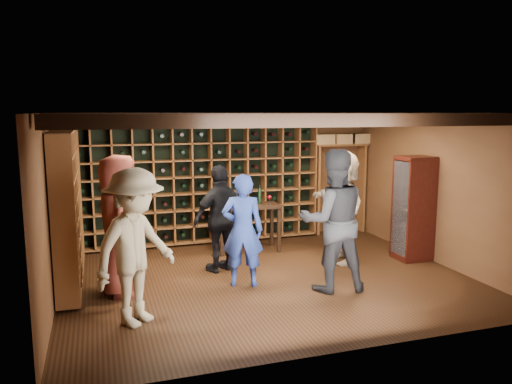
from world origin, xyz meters
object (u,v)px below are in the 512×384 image
object	(u,v)px
display_cabinet	(413,210)
man_grey_suit	(333,221)
man_blue_shirt	(243,230)
guest_beige	(342,207)
guest_red_floral	(119,225)
tasting_table	(248,210)
guest_woman_black	(221,219)
guest_khaki	(135,247)

from	to	relation	value
display_cabinet	man_grey_suit	size ratio (longest dim) A/B	0.87
display_cabinet	man_blue_shirt	size ratio (longest dim) A/B	1.06
guest_beige	guest_red_floral	bearing A→B (deg)	-76.71
display_cabinet	man_grey_suit	bearing A→B (deg)	-154.71
guest_red_floral	guest_beige	distance (m)	3.69
tasting_table	guest_beige	bearing A→B (deg)	-34.55
guest_red_floral	guest_beige	size ratio (longest dim) A/B	1.04
guest_woman_black	guest_beige	xyz separation A→B (m)	(2.08, -0.09, 0.09)
guest_woman_black	tasting_table	xyz separation A→B (m)	(0.73, 0.98, -0.09)
guest_khaki	tasting_table	world-z (taller)	guest_khaki
display_cabinet	guest_khaki	size ratio (longest dim) A/B	0.93
man_grey_suit	guest_khaki	distance (m)	2.76
guest_red_floral	guest_woman_black	bearing A→B (deg)	-68.63
man_blue_shirt	man_grey_suit	distance (m)	1.30
man_grey_suit	guest_red_floral	distance (m)	2.96
man_blue_shirt	guest_woman_black	distance (m)	0.77
display_cabinet	guest_red_floral	bearing A→B (deg)	-177.73
display_cabinet	guest_beige	xyz separation A→B (m)	(-1.20, 0.28, 0.08)
man_grey_suit	guest_beige	xyz separation A→B (m)	(0.79, 1.22, -0.07)
display_cabinet	guest_khaki	distance (m)	4.90
guest_woman_black	display_cabinet	bearing A→B (deg)	152.74
man_blue_shirt	guest_khaki	xyz separation A→B (m)	(-1.58, -0.89, 0.11)
display_cabinet	guest_khaki	xyz separation A→B (m)	(-4.73, -1.28, 0.08)
guest_woman_black	guest_khaki	size ratio (longest dim) A/B	0.91
tasting_table	display_cabinet	bearing A→B (deg)	-24.17
guest_red_floral	man_grey_suit	bearing A→B (deg)	-102.95
man_blue_shirt	guest_woman_black	size ratio (longest dim) A/B	0.97
guest_red_floral	guest_woman_black	world-z (taller)	guest_red_floral
man_blue_shirt	guest_woman_black	bearing A→B (deg)	-61.64
guest_red_floral	display_cabinet	bearing A→B (deg)	-86.08
man_blue_shirt	guest_red_floral	size ratio (longest dim) A/B	0.85
guest_red_floral	guest_beige	world-z (taller)	guest_red_floral
man_blue_shirt	man_grey_suit	world-z (taller)	man_grey_suit
guest_khaki	tasting_table	bearing A→B (deg)	9.22
guest_khaki	guest_beige	size ratio (longest dim) A/B	1.00
guest_beige	guest_khaki	bearing A→B (deg)	-60.24
man_blue_shirt	guest_khaki	size ratio (longest dim) A/B	0.88
guest_khaki	tasting_table	size ratio (longest dim) A/B	1.60
display_cabinet	man_grey_suit	xyz separation A→B (m)	(-1.99, -0.94, 0.15)
guest_red_floral	guest_khaki	xyz separation A→B (m)	(0.13, -1.09, -0.04)
man_grey_suit	tasting_table	bearing A→B (deg)	-67.09
display_cabinet	guest_red_floral	world-z (taller)	guest_red_floral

